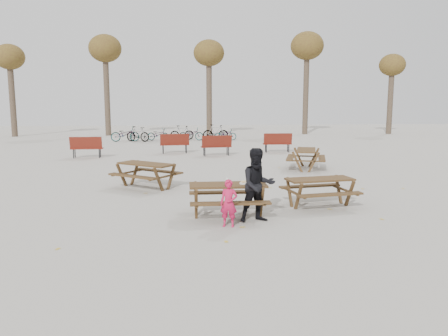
{
  "coord_description": "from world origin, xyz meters",
  "views": [
    {
      "loc": [
        -1.01,
        -9.98,
        2.69
      ],
      "look_at": [
        0.0,
        1.0,
        1.0
      ],
      "focal_mm": 35.0,
      "sensor_mm": 36.0,
      "label": 1
    }
  ],
  "objects": [
    {
      "name": "soda_bottle",
      "position": [
        -0.03,
        -0.12,
        0.85
      ],
      "size": [
        0.07,
        0.07,
        0.17
      ],
      "color": "silver",
      "rests_on": "main_picnic_table"
    },
    {
      "name": "bicycle_row",
      "position": [
        -1.73,
        20.33,
        0.48
      ],
      "size": [
        8.63,
        2.1,
        1.08
      ],
      "color": "black",
      "rests_on": "ground"
    },
    {
      "name": "main_picnic_table",
      "position": [
        0.0,
        0.0,
        0.59
      ],
      "size": [
        1.8,
        1.45,
        0.78
      ],
      "color": "#3C2716",
      "rests_on": "ground"
    },
    {
      "name": "bread_roll",
      "position": [
        0.36,
        -0.06,
        0.83
      ],
      "size": [
        0.14,
        0.06,
        0.05
      ],
      "primitive_type": "ellipsoid",
      "color": "tan",
      "rests_on": "food_tray"
    },
    {
      "name": "food_tray",
      "position": [
        0.36,
        -0.06,
        0.79
      ],
      "size": [
        0.18,
        0.11,
        0.03
      ],
      "primitive_type": "cube",
      "color": "white",
      "rests_on": "main_picnic_table"
    },
    {
      "name": "child",
      "position": [
        -0.07,
        -0.87,
        0.52
      ],
      "size": [
        0.43,
        0.34,
        1.03
      ],
      "primitive_type": "imported",
      "rotation": [
        0.0,
        0.0,
        -0.27
      ],
      "color": "#BE1744",
      "rests_on": "ground"
    },
    {
      "name": "picnic_table_north",
      "position": [
        -2.2,
        3.65,
        0.39
      ],
      "size": [
        2.33,
        2.26,
        0.78
      ],
      "primitive_type": null,
      "rotation": [
        0.0,
        0.0,
        -0.65
      ],
      "color": "#3C2716",
      "rests_on": "ground"
    },
    {
      "name": "park_bench_row",
      "position": [
        -0.66,
        12.16,
        0.52
      ],
      "size": [
        11.15,
        2.08,
        1.03
      ],
      "color": "maroon",
      "rests_on": "ground"
    },
    {
      "name": "ground",
      "position": [
        0.0,
        0.0,
        0.0
      ],
      "size": [
        80.0,
        80.0,
        0.0
      ],
      "primitive_type": "plane",
      "color": "gray",
      "rests_on": "ground"
    },
    {
      "name": "adult",
      "position": [
        0.62,
        -0.51,
        0.83
      ],
      "size": [
        0.92,
        0.78,
        1.66
      ],
      "primitive_type": "imported",
      "rotation": [
        0.0,
        0.0,
        0.2
      ],
      "color": "black",
      "rests_on": "ground"
    },
    {
      "name": "picnic_table_far",
      "position": [
        3.83,
        6.9,
        0.4
      ],
      "size": [
        1.96,
        2.2,
        0.8
      ],
      "primitive_type": null,
      "rotation": [
        0.0,
        0.0,
        1.28
      ],
      "color": "#3C2716",
      "rests_on": "ground"
    },
    {
      "name": "fallen_leaves",
      "position": [
        0.5,
        2.5,
        0.0
      ],
      "size": [
        11.0,
        11.0,
        0.01
      ],
      "primitive_type": null,
      "color": "gold",
      "rests_on": "ground"
    },
    {
      "name": "picnic_table_east",
      "position": [
        2.45,
        0.76,
        0.37
      ],
      "size": [
        1.91,
        1.64,
        0.73
      ],
      "primitive_type": null,
      "rotation": [
        0.0,
        0.0,
        0.17
      ],
      "color": "#3C2716",
      "rests_on": "ground"
    },
    {
      "name": "tree_row",
      "position": [
        0.9,
        25.15,
        6.19
      ],
      "size": [
        32.17,
        3.52,
        8.26
      ],
      "color": "#382B21",
      "rests_on": "ground"
    }
  ]
}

